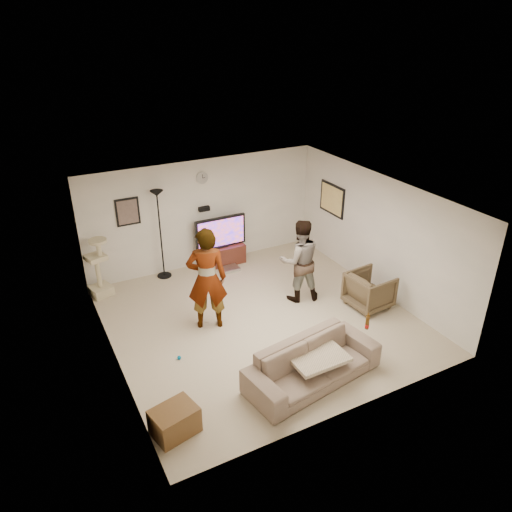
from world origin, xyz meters
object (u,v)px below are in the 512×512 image
cat_tree (97,268)px  beer_bottle (367,322)px  tv (221,232)px  person_right (300,261)px  side_table (175,421)px  sofa (313,363)px  tv_stand (221,255)px  person_left (207,279)px  floor_lamp (161,235)px  armchair (369,290)px

cat_tree → beer_bottle: cat_tree is taller
tv → person_right: 2.31m
tv → cat_tree: cat_tree is taller
cat_tree → side_table: (0.13, -4.33, -0.44)m
tv → cat_tree: size_ratio=0.95×
sofa → tv_stand: bearing=76.4°
cat_tree → side_table: bearing=-88.3°
tv → side_table: tv is taller
cat_tree → person_left: bearing=-52.9°
beer_bottle → sofa: bearing=180.0°
tv → floor_lamp: floor_lamp is taller
floor_lamp → beer_bottle: (2.06, -4.48, -0.23)m
tv_stand → beer_bottle: size_ratio=4.35×
floor_lamp → cat_tree: 1.49m
cat_tree → tv_stand: bearing=2.5°
person_right → sofa: size_ratio=0.77×
person_left → armchair: person_left is taller
person_left → sofa: 2.47m
floor_lamp → beer_bottle: bearing=-65.3°
cat_tree → beer_bottle: size_ratio=5.16×
beer_bottle → floor_lamp: bearing=114.7°
floor_lamp → armchair: floor_lamp is taller
tv → floor_lamp: 1.41m
armchair → cat_tree: bearing=53.3°
person_right → side_table: (-3.48, -2.28, -0.67)m
tv → armchair: tv is taller
tv_stand → armchair: 3.61m
tv → person_right: size_ratio=0.70×
person_right → beer_bottle: bearing=102.7°
person_left → tv: bearing=-99.5°
tv → sofa: bearing=-94.9°
cat_tree → person_left: size_ratio=0.64×
tv → beer_bottle: tv is taller
floor_lamp → cat_tree: floor_lamp is taller
armchair → tv_stand: bearing=26.7°
tv → tv_stand: bearing=0.0°
tv → person_right: person_right is taller
tv_stand → armchair: (1.87, -3.09, 0.14)m
person_right → beer_bottle: (-0.11, -2.26, -0.09)m
armchair → sofa: bearing=116.4°
sofa → tv: bearing=76.4°
cat_tree → tv: bearing=2.5°
person_left → sofa: person_left is taller
sofa → armchair: size_ratio=2.81×
floor_lamp → person_left: 2.27m
cat_tree → sofa: bearing=-60.3°
person_right → person_left: bearing=17.0°
person_left → sofa: (0.87, -2.21, -0.67)m
person_right → sofa: (-1.16, -2.26, -0.54)m
person_left → beer_bottle: (1.91, -2.21, -0.22)m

